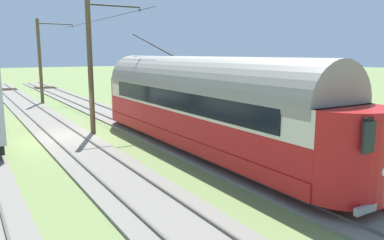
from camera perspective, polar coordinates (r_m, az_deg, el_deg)
ground_plane at (r=21.29m, az=-18.49°, el=-2.55°), size 220.00×220.00×0.00m
track_streetcar_siding at (r=22.97m, az=-7.51°, el=-1.08°), size 2.80×80.00×0.18m
track_adjacent_siding at (r=21.58m, az=-18.69°, el=-2.25°), size 2.80×80.00×0.18m
vintage_streetcar at (r=17.09m, az=0.94°, el=2.70°), size 2.65×17.95×5.42m
catenary_pole_foreground at (r=36.28m, az=-21.79°, el=8.43°), size 3.21×0.28×7.41m
catenary_pole_mid_near at (r=21.51m, az=-14.85°, el=8.21°), size 3.21×0.28×7.41m
overhead_wire_run at (r=30.31m, az=-14.56°, el=14.30°), size 3.01×19.15×0.18m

